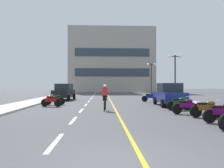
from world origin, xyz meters
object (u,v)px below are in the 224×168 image
Objects in this scene: street_lamp_mid at (175,66)px; motorcycle_1 at (222,112)px; motorcycle_5 at (51,101)px; motorcycle_6 at (54,99)px; parked_car_near at (169,94)px; motorcycle_2 at (207,108)px; motorcycle_3 at (186,106)px; street_lamp_far at (151,72)px; motorcycle_7 at (150,97)px; parked_car_mid at (64,92)px; cyclist_rider at (105,97)px; motorcycle_4 at (180,103)px.

motorcycle_1 is (-2.51, -13.62, -3.17)m from street_lamp_mid.
motorcycle_6 is (-0.05, 1.41, 0.00)m from motorcycle_5.
parked_car_near reaches higher than motorcycle_2.
motorcycle_2 is at bearing -101.33° from street_lamp_mid.
motorcycle_3 and motorcycle_6 have the same top height.
parked_car_near is 2.50× the size of motorcycle_6.
street_lamp_far reaches higher than motorcycle_1.
street_lamp_far is 2.99× the size of motorcycle_2.
motorcycle_1 is 12.38m from motorcycle_7.
parked_car_mid is at bearing 126.37° from motorcycle_3.
motorcycle_2 is (-0.01, -6.37, -0.44)m from parked_car_near.
street_lamp_mid is at bearing 48.61° from cyclist_rider.
cyclist_rider reaches higher than motorcycle_3.
cyclist_rider reaches higher than motorcycle_2.
street_lamp_mid is at bearing 67.08° from parked_car_near.
street_lamp_far reaches higher than motorcycle_7.
motorcycle_7 is at bearing 97.01° from parked_car_near.
parked_car_near is 4.48m from motorcycle_7.
parked_car_mid is at bearing 131.53° from motorcycle_4.
cyclist_rider reaches higher than motorcycle_6.
motorcycle_2 is at bearing -90.12° from parked_car_near.
motorcycle_6 is at bearing -87.33° from parked_car_mid.
motorcycle_1 is 7.15m from cyclist_rider.
street_lamp_far is at bearing 54.24° from motorcycle_6.
street_lamp_mid is at bearing -90.82° from street_lamp_far.
street_lamp_mid reaches higher than parked_car_mid.
parked_car_mid reaches higher than motorcycle_6.
cyclist_rider is (-4.66, 1.96, 0.41)m from motorcycle_3.
motorcycle_5 is (0.34, -7.73, -0.44)m from parked_car_mid.
motorcycle_1 is 1.02× the size of motorcycle_5.
parked_car_near is 0.99× the size of parked_car_mid.
street_lamp_mid reaches higher than motorcycle_1.
motorcycle_3 is 10.68m from motorcycle_6.
motorcycle_6 is (-9.07, 4.25, 0.00)m from motorcycle_4.
motorcycle_4 is at bearing -25.09° from motorcycle_6.
street_lamp_far is 2.98× the size of motorcycle_4.
parked_car_mid reaches higher than motorcycle_2.
parked_car_near is at bearing -82.99° from motorcycle_7.
cyclist_rider reaches higher than motorcycle_4.
street_lamp_far is (0.17, 12.00, 0.19)m from street_lamp_mid.
cyclist_rider is at bearing -33.10° from motorcycle_5.
street_lamp_mid reaches higher than parked_car_near.
motorcycle_1 is at bearing -87.98° from motorcycle_7.
motorcycle_5 is at bearing -88.05° from motorcycle_6.
motorcycle_6 is at bearing 135.35° from motorcycle_1.
motorcycle_3 is (-0.52, -4.88, -0.44)m from parked_car_near.
motorcycle_3 is at bearing -27.86° from motorcycle_5.
parked_car_mid is 2.58× the size of motorcycle_5.
parked_car_near is at bearing 85.18° from motorcycle_4.
parked_car_near is 2.50× the size of motorcycle_4.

